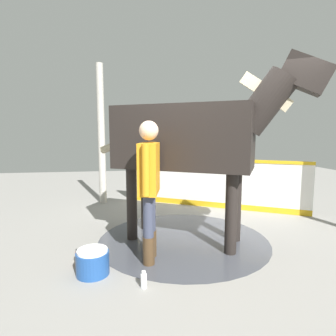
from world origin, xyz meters
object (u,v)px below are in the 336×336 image
(wash_bucket, at_px, (93,262))
(bottle_shampoo, at_px, (144,280))
(handler, at_px, (149,181))
(bottle_spray, at_px, (78,257))
(horse, at_px, (192,138))

(wash_bucket, height_order, bottle_shampoo, wash_bucket)
(wash_bucket, distance_m, bottle_shampoo, 0.68)
(handler, height_order, bottle_shampoo, handler)
(handler, bearing_deg, bottle_spray, 10.99)
(horse, height_order, wash_bucket, horse)
(horse, xyz_separation_m, bottle_spray, (-1.56, -0.54, -1.46))
(bottle_spray, bearing_deg, wash_bucket, -52.38)
(bottle_shampoo, bearing_deg, horse, 56.60)
(horse, height_order, bottle_spray, horse)
(horse, xyz_separation_m, handler, (-0.67, -0.56, -0.52))
(bottle_spray, bearing_deg, horse, 19.16)
(bottle_shampoo, bearing_deg, handler, 79.54)
(wash_bucket, bearing_deg, bottle_shampoo, -33.19)
(handler, xyz_separation_m, bottle_spray, (-0.90, 0.01, -0.94))
(horse, distance_m, wash_bucket, 2.11)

